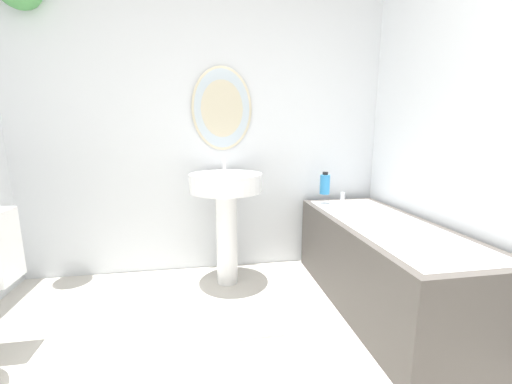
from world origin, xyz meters
name	(u,v)px	position (x,y,z in m)	size (l,w,h in m)	color
wall_back	(199,119)	(-0.06, 2.25, 1.25)	(3.02, 0.28, 2.40)	silver
wall_right	(492,122)	(1.48, 1.11, 1.20)	(0.06, 2.34, 2.40)	silver
pedestal_sink	(226,201)	(0.13, 1.92, 0.64)	(0.53, 0.53, 0.95)	white
bathtub	(383,263)	(1.12, 1.42, 0.30)	(0.62, 1.50, 0.65)	#4C4742
shampoo_bottle	(325,184)	(0.94, 2.04, 0.73)	(0.08, 0.08, 0.18)	#2D84C6
bath_mat	(235,322)	(0.13, 1.36, 0.01)	(0.53, 0.34, 0.02)	silver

